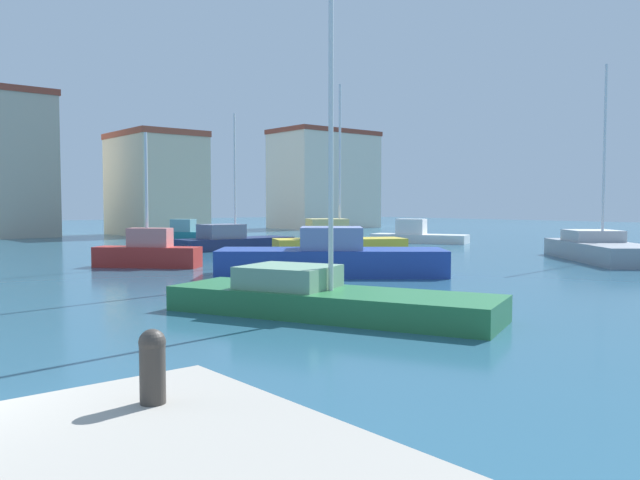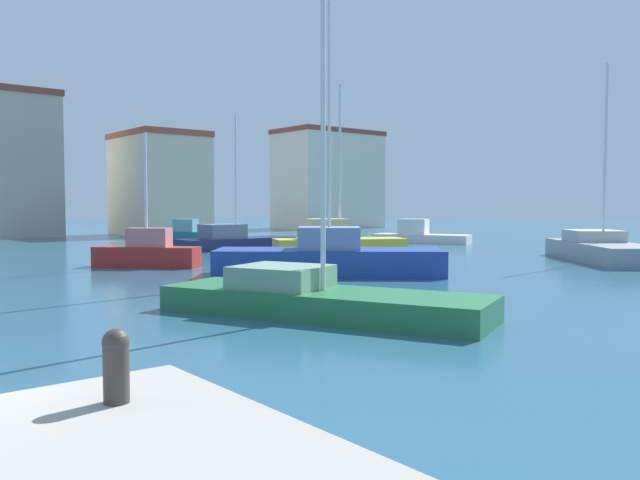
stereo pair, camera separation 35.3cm
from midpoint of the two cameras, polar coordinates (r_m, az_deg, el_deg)
The scene contains 12 objects.
water at distance 30.97m, azimuth -10.19°, elevation -1.81°, with size 160.00×160.00×0.00m, color #285670.
mooring_bollard at distance 5.46m, azimuth -15.82°, elevation -10.40°, with size 0.22×0.22×0.60m.
sailboat_grey_distant_east at distance 33.25m, azimuth 23.95°, elevation -0.75°, with size 7.39×7.98×9.19m.
sailboat_blue_center_channel at distance 24.29m, azimuth 1.23°, elevation -1.52°, with size 8.17×7.52×14.43m.
sailboat_yellow_inner_mooring at distance 32.09m, azimuth 1.87°, elevation -0.36°, with size 6.74×4.73×8.58m.
motorboat_white_behind_lamppost at distance 45.02m, azimuth 9.02°, elevation 0.40°, with size 4.65×6.76×1.65m.
motorboat_teal_far_right at distance 46.31m, azimuth -11.50°, elevation 0.55°, with size 3.10×4.15×1.61m.
sailboat_green_far_left at distance 15.60m, azimuth 0.32°, elevation -4.96°, with size 5.36×8.35×12.08m.
sailboat_navy_mid_harbor at distance 38.32m, azimuth -7.44°, elevation -0.00°, with size 7.11×2.38×7.98m.
sailboat_red_near_pier at distance 28.33m, azimuth -14.71°, elevation -1.05°, with size 3.87×4.13×5.70m.
waterfront_apartments at distance 57.71m, azimuth -13.87°, elevation 4.84°, with size 6.20×8.44×8.81m.
harbor_office at distance 72.35m, azimuth 0.87°, elevation 5.38°, with size 11.35×7.03×10.82m.
Camera 2 is at (0.16, -7.08, 2.69)m, focal length 36.14 mm.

